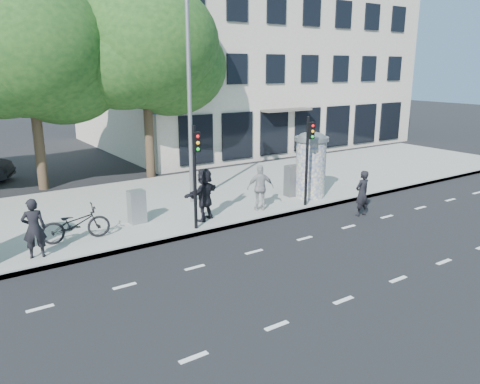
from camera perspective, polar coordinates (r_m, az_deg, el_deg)
ground at (r=12.98m, az=5.38°, el=-9.23°), size 120.00×120.00×0.00m
sidewalk at (r=18.97m, az=-9.11°, el=-1.21°), size 40.00×8.00×0.15m
curb at (r=15.64m, az=-2.90°, el=-4.57°), size 40.00×0.10×0.16m
lane_dash_near at (r=11.54m, az=12.49°, el=-12.76°), size 32.00×0.12×0.01m
lane_dash_far at (r=13.99m, az=1.72°, el=-7.30°), size 32.00×0.12×0.01m
ad_column_right at (r=19.18m, az=8.63°, el=3.49°), size 1.36×1.36×2.65m
traffic_pole_near at (r=14.97m, az=-5.45°, el=3.06°), size 0.22×0.31×3.40m
traffic_pole_far at (r=17.73m, az=8.31°, el=4.84°), size 0.22×0.31×3.40m
street_lamp at (r=17.82m, az=-6.14°, el=13.26°), size 0.25×0.93×8.00m
tree_near_left at (r=22.17m, az=-24.39°, el=15.68°), size 6.80×6.80×8.97m
tree_center at (r=23.26m, az=-11.56°, el=17.19°), size 7.00×7.00×9.30m
building at (r=35.06m, az=-0.12°, el=16.13°), size 20.30×15.85×12.00m
ped_b at (r=14.13m, az=-23.83°, el=-4.07°), size 0.69×0.53×1.71m
ped_e at (r=17.26m, az=2.51°, el=0.54°), size 1.14×0.92×1.71m
ped_f at (r=16.13m, az=-4.36°, el=-0.29°), size 1.80×1.26×1.83m
man_road at (r=17.63m, az=14.66°, el=-0.15°), size 0.62×0.41×1.70m
bicycle at (r=15.13m, az=-19.39°, el=-3.68°), size 0.90×2.10×1.07m
cabinet_left at (r=16.26m, az=-12.46°, el=-1.76°), size 0.56×0.42×1.14m
cabinet_right at (r=19.35m, az=6.44°, el=1.38°), size 0.62×0.46×1.27m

